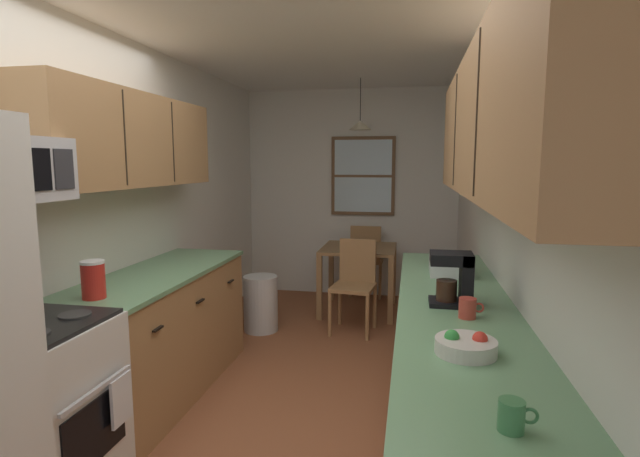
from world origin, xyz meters
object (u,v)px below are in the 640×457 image
at_px(dining_table, 359,258).
at_px(storage_canister, 93,280).
at_px(fruit_bowl, 466,345).
at_px(dish_rack, 451,267).
at_px(table_serving_bowl, 364,246).
at_px(trash_bin, 261,303).
at_px(mug_spare, 512,416).
at_px(stove_range, 35,414).
at_px(dining_chair_near, 355,281).
at_px(dining_chair_far, 366,257).
at_px(coffee_maker, 456,278).
at_px(mug_by_coffeemaker, 468,308).

distance_m(dining_table, storage_canister, 3.17).
xyz_separation_m(fruit_bowl, dish_rack, (0.05, 1.44, 0.01)).
bearing_deg(table_serving_bowl, trash_bin, -142.64).
relative_size(dining_table, mug_spare, 7.37).
bearing_deg(table_serving_bowl, dish_rack, -67.07).
relative_size(stove_range, dining_chair_near, 1.22).
bearing_deg(dining_chair_far, trash_bin, -122.47).
xyz_separation_m(dining_chair_far, coffee_maker, (0.77, -3.28, 0.55)).
relative_size(dining_chair_near, dish_rack, 2.65).
height_order(dining_table, dish_rack, dish_rack).
relative_size(stove_range, table_serving_bowl, 6.25).
bearing_deg(mug_spare, coffee_maker, 92.32).
xyz_separation_m(trash_bin, fruit_bowl, (1.67, -2.53, 0.66)).
distance_m(dining_chair_far, mug_by_coffeemaker, 3.62).
relative_size(fruit_bowl, dish_rack, 0.71).
xyz_separation_m(trash_bin, coffee_maker, (1.69, -1.85, 0.77)).
bearing_deg(mug_spare, dining_table, 102.32).
height_order(dining_chair_near, coffee_maker, coffee_maker).
bearing_deg(fruit_bowl, table_serving_bowl, 102.44).
relative_size(stove_range, coffee_maker, 3.87).
bearing_deg(dining_chair_far, coffee_maker, -76.76).
xyz_separation_m(storage_canister, coffee_maker, (1.99, 0.24, 0.04)).
height_order(fruit_bowl, dish_rack, dish_rack).
height_order(storage_canister, mug_by_coffeemaker, storage_canister).
relative_size(dining_table, storage_canister, 3.82).
relative_size(dining_chair_far, coffee_maker, 3.17).
relative_size(dining_table, fruit_bowl, 3.39).
relative_size(dining_chair_far, mug_by_coffeemaker, 7.40).
distance_m(dining_chair_near, table_serving_bowl, 0.59).
bearing_deg(dining_table, storage_canister, -112.13).
height_order(dining_chair_near, storage_canister, storage_canister).
height_order(trash_bin, fruit_bowl, fruit_bowl).
distance_m(dining_table, table_serving_bowl, 0.19).
relative_size(trash_bin, fruit_bowl, 2.27).
height_order(coffee_maker, fruit_bowl, coffee_maker).
height_order(dining_table, storage_canister, storage_canister).
relative_size(trash_bin, dish_rack, 1.62).
bearing_deg(mug_by_coffeemaker, stove_range, -165.51).
bearing_deg(stove_range, coffee_maker, 20.40).
distance_m(dining_chair_near, dish_rack, 1.58).
xyz_separation_m(mug_by_coffeemaker, dish_rack, (-0.01, 0.97, -0.00)).
xyz_separation_m(trash_bin, mug_spare, (1.74, -3.09, 0.67)).
relative_size(coffee_maker, table_serving_bowl, 1.61).
height_order(trash_bin, dish_rack, dish_rack).
bearing_deg(stove_range, dish_rack, 36.63).
relative_size(dining_chair_near, dining_chair_far, 1.00).
xyz_separation_m(coffee_maker, dish_rack, (0.03, 0.76, -0.10)).
bearing_deg(dining_chair_far, dish_rack, -72.35).
bearing_deg(coffee_maker, dining_chair_far, 103.24).
distance_m(dining_table, dish_rack, 2.11).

